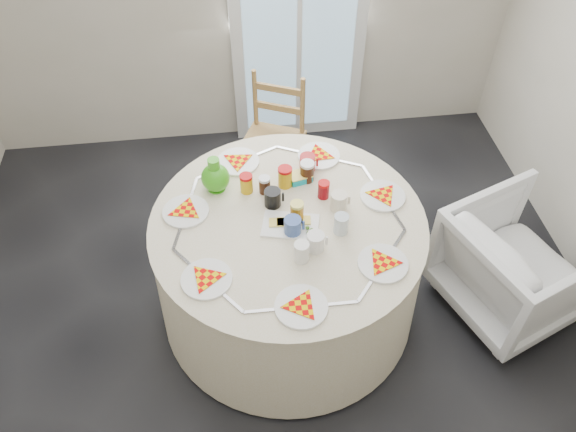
{
  "coord_description": "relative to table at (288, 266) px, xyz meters",
  "views": [
    {
      "loc": [
        -0.16,
        -1.81,
        2.94
      ],
      "look_at": [
        0.1,
        0.21,
        0.8
      ],
      "focal_mm": 35.0,
      "sensor_mm": 36.0,
      "label": 1
    }
  ],
  "objects": [
    {
      "name": "floor",
      "position": [
        -0.1,
        -0.21,
        -0.38
      ],
      "size": [
        4.0,
        4.0,
        0.0
      ],
      "primitive_type": "plane",
      "color": "black",
      "rests_on": "ground"
    },
    {
      "name": "glass_door",
      "position": [
        0.3,
        1.74,
        0.68
      ],
      "size": [
        1.0,
        0.08,
        2.1
      ],
      "primitive_type": "cube",
      "color": "silver",
      "rests_on": "floor"
    },
    {
      "name": "table",
      "position": [
        0.0,
        0.0,
        0.0
      ],
      "size": [
        1.53,
        1.53,
        0.77
      ],
      "primitive_type": "cylinder",
      "color": "beige",
      "rests_on": "floor"
    },
    {
      "name": "wooden_chair",
      "position": [
        0.02,
        1.06,
        0.09
      ],
      "size": [
        0.52,
        0.51,
        0.9
      ],
      "primitive_type": null,
      "rotation": [
        0.0,
        0.0,
        -0.42
      ],
      "color": "olive",
      "rests_on": "floor"
    },
    {
      "name": "armchair",
      "position": [
        1.35,
        -0.14,
        0.02
      ],
      "size": [
        0.92,
        0.94,
        0.76
      ],
      "primitive_type": "imported",
      "rotation": [
        0.0,
        0.0,
        1.94
      ],
      "color": "white",
      "rests_on": "floor"
    },
    {
      "name": "place_settings",
      "position": [
        0.0,
        0.0,
        0.4
      ],
      "size": [
        1.72,
        1.72,
        0.03
      ],
      "primitive_type": null,
      "rotation": [
        0.0,
        0.0,
        -0.32
      ],
      "color": "silver",
      "rests_on": "table"
    },
    {
      "name": "jar_cluster",
      "position": [
        -0.0,
        0.21,
        0.45
      ],
      "size": [
        0.53,
        0.41,
        0.14
      ],
      "primitive_type": null,
      "rotation": [
        0.0,
        0.0,
        0.43
      ],
      "color": "brown",
      "rests_on": "table"
    },
    {
      "name": "butter_tub",
      "position": [
        0.11,
        0.31,
        0.41
      ],
      "size": [
        0.14,
        0.12,
        0.05
      ],
      "primitive_type": "cube",
      "rotation": [
        0.0,
        0.0,
        0.24
      ],
      "color": "#0AA2B6",
      "rests_on": "table"
    },
    {
      "name": "green_pitcher",
      "position": [
        -0.37,
        0.3,
        0.49
      ],
      "size": [
        0.2,
        0.2,
        0.21
      ],
      "primitive_type": null,
      "rotation": [
        0.0,
        0.0,
        -0.26
      ],
      "color": "#36A417",
      "rests_on": "table"
    },
    {
      "name": "cheese_platter",
      "position": [
        0.01,
        -0.04,
        0.4
      ],
      "size": [
        0.33,
        0.25,
        0.04
      ],
      "primitive_type": null,
      "rotation": [
        0.0,
        0.0,
        -0.24
      ],
      "color": "silver",
      "rests_on": "table"
    },
    {
      "name": "mugs_glasses",
      "position": [
        0.11,
        0.01,
        0.44
      ],
      "size": [
        0.84,
        0.84,
        0.12
      ],
      "primitive_type": null,
      "rotation": [
        0.0,
        0.0,
        -0.28
      ],
      "color": "#ACA1A3",
      "rests_on": "table"
    }
  ]
}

